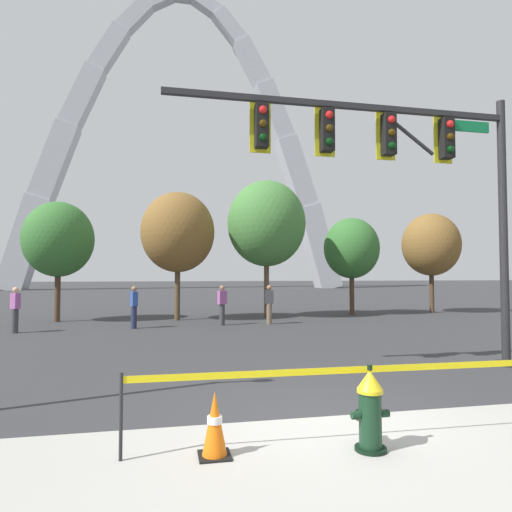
{
  "coord_description": "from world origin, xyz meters",
  "views": [
    {
      "loc": [
        -2.21,
        -5.9,
        2.05
      ],
      "look_at": [
        0.04,
        5.0,
        2.5
      ],
      "focal_mm": 31.02,
      "sensor_mm": 36.0,
      "label": 1
    }
  ],
  "objects_px": {
    "fire_hydrant": "(370,410)",
    "monument_arch": "(182,156)",
    "traffic_cone_by_hydrant": "(215,425)",
    "pedestrian_walking_right": "(222,305)",
    "traffic_signal_gantry": "(407,165)",
    "pedestrian_walking_left": "(134,307)",
    "pedestrian_standing_center": "(15,309)",
    "pedestrian_near_trees": "(269,304)"
  },
  "relations": [
    {
      "from": "traffic_cone_by_hydrant",
      "to": "pedestrian_walking_right",
      "type": "xyz_separation_m",
      "value": [
        1.69,
        12.63,
        0.46
      ]
    },
    {
      "from": "pedestrian_walking_left",
      "to": "monument_arch",
      "type": "bearing_deg",
      "value": 85.72
    },
    {
      "from": "pedestrian_standing_center",
      "to": "traffic_signal_gantry",
      "type": "bearing_deg",
      "value": -38.62
    },
    {
      "from": "pedestrian_standing_center",
      "to": "pedestrian_near_trees",
      "type": "relative_size",
      "value": 1.0
    },
    {
      "from": "pedestrian_standing_center",
      "to": "pedestrian_near_trees",
      "type": "distance_m",
      "value": 9.31
    },
    {
      "from": "traffic_cone_by_hydrant",
      "to": "traffic_signal_gantry",
      "type": "distance_m",
      "value": 7.08
    },
    {
      "from": "fire_hydrant",
      "to": "traffic_signal_gantry",
      "type": "xyz_separation_m",
      "value": [
        2.77,
        3.8,
        3.94
      ]
    },
    {
      "from": "pedestrian_walking_left",
      "to": "pedestrian_near_trees",
      "type": "bearing_deg",
      "value": 3.96
    },
    {
      "from": "traffic_signal_gantry",
      "to": "pedestrian_walking_right",
      "type": "height_order",
      "value": "traffic_signal_gantry"
    },
    {
      "from": "pedestrian_walking_left",
      "to": "pedestrian_standing_center",
      "type": "xyz_separation_m",
      "value": [
        -3.95,
        -0.48,
        0.0
      ]
    },
    {
      "from": "fire_hydrant",
      "to": "monument_arch",
      "type": "height_order",
      "value": "monument_arch"
    },
    {
      "from": "fire_hydrant",
      "to": "monument_arch",
      "type": "xyz_separation_m",
      "value": [
        -0.14,
        57.03,
        18.09
      ]
    },
    {
      "from": "traffic_cone_by_hydrant",
      "to": "pedestrian_walking_right",
      "type": "height_order",
      "value": "pedestrian_walking_right"
    },
    {
      "from": "traffic_cone_by_hydrant",
      "to": "monument_arch",
      "type": "distance_m",
      "value": 59.71
    },
    {
      "from": "pedestrian_walking_right",
      "to": "pedestrian_near_trees",
      "type": "height_order",
      "value": "same"
    },
    {
      "from": "traffic_cone_by_hydrant",
      "to": "monument_arch",
      "type": "relative_size",
      "value": 0.02
    },
    {
      "from": "traffic_signal_gantry",
      "to": "pedestrian_near_trees",
      "type": "distance_m",
      "value": 9.73
    },
    {
      "from": "fire_hydrant",
      "to": "pedestrian_walking_right",
      "type": "relative_size",
      "value": 0.62
    },
    {
      "from": "traffic_cone_by_hydrant",
      "to": "traffic_signal_gantry",
      "type": "height_order",
      "value": "traffic_signal_gantry"
    },
    {
      "from": "monument_arch",
      "to": "pedestrian_walking_right",
      "type": "distance_m",
      "value": 47.64
    },
    {
      "from": "monument_arch",
      "to": "traffic_cone_by_hydrant",
      "type": "bearing_deg",
      "value": -91.66
    },
    {
      "from": "traffic_cone_by_hydrant",
      "to": "pedestrian_standing_center",
      "type": "height_order",
      "value": "pedestrian_standing_center"
    },
    {
      "from": "pedestrian_standing_center",
      "to": "monument_arch",
      "type": "bearing_deg",
      "value": 80.81
    },
    {
      "from": "traffic_signal_gantry",
      "to": "monument_arch",
      "type": "height_order",
      "value": "monument_arch"
    },
    {
      "from": "traffic_signal_gantry",
      "to": "pedestrian_walking_left",
      "type": "xyz_separation_m",
      "value": [
        -6.25,
        8.63,
        -3.59
      ]
    },
    {
      "from": "fire_hydrant",
      "to": "monument_arch",
      "type": "distance_m",
      "value": 59.83
    },
    {
      "from": "pedestrian_standing_center",
      "to": "pedestrian_near_trees",
      "type": "bearing_deg",
      "value": 5.24
    },
    {
      "from": "fire_hydrant",
      "to": "pedestrian_standing_center",
      "type": "xyz_separation_m",
      "value": [
        -7.43,
        11.95,
        0.35
      ]
    },
    {
      "from": "pedestrian_walking_right",
      "to": "fire_hydrant",
      "type": "bearing_deg",
      "value": -89.59
    },
    {
      "from": "traffic_signal_gantry",
      "to": "monument_arch",
      "type": "distance_m",
      "value": 55.16
    },
    {
      "from": "traffic_cone_by_hydrant",
      "to": "pedestrian_walking_right",
      "type": "relative_size",
      "value": 0.46
    },
    {
      "from": "monument_arch",
      "to": "pedestrian_standing_center",
      "type": "distance_m",
      "value": 48.99
    },
    {
      "from": "fire_hydrant",
      "to": "traffic_signal_gantry",
      "type": "height_order",
      "value": "traffic_signal_gantry"
    },
    {
      "from": "fire_hydrant",
      "to": "traffic_cone_by_hydrant",
      "type": "height_order",
      "value": "fire_hydrant"
    },
    {
      "from": "pedestrian_walking_right",
      "to": "pedestrian_near_trees",
      "type": "bearing_deg",
      "value": -0.61
    },
    {
      "from": "traffic_signal_gantry",
      "to": "pedestrian_near_trees",
      "type": "height_order",
      "value": "traffic_signal_gantry"
    },
    {
      "from": "fire_hydrant",
      "to": "monument_arch",
      "type": "relative_size",
      "value": 0.02
    },
    {
      "from": "fire_hydrant",
      "to": "traffic_cone_by_hydrant",
      "type": "distance_m",
      "value": 1.8
    },
    {
      "from": "pedestrian_standing_center",
      "to": "pedestrian_walking_right",
      "type": "height_order",
      "value": "same"
    },
    {
      "from": "pedestrian_walking_left",
      "to": "pedestrian_walking_right",
      "type": "height_order",
      "value": "same"
    },
    {
      "from": "fire_hydrant",
      "to": "pedestrian_near_trees",
      "type": "height_order",
      "value": "pedestrian_near_trees"
    },
    {
      "from": "traffic_signal_gantry",
      "to": "pedestrian_walking_right",
      "type": "bearing_deg",
      "value": 107.61
    }
  ]
}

